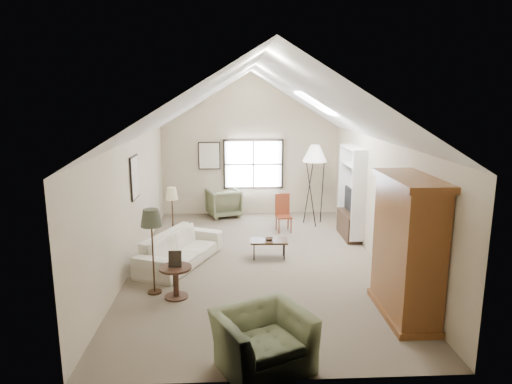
{
  "coord_description": "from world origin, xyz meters",
  "views": [
    {
      "loc": [
        -0.46,
        -8.91,
        3.39
      ],
      "look_at": [
        0.0,
        0.4,
        1.4
      ],
      "focal_mm": 32.0,
      "sensor_mm": 36.0,
      "label": 1
    }
  ],
  "objects_px": {
    "armoire": "(407,248)",
    "side_chair": "(284,213)",
    "armchair_far": "(224,203)",
    "armchair_near": "(263,340)",
    "side_table": "(176,282)",
    "sofa": "(180,249)",
    "coffee_table": "(269,249)"
  },
  "relations": [
    {
      "from": "armchair_near",
      "to": "armchair_far",
      "type": "distance_m",
      "value": 7.42
    },
    {
      "from": "armchair_near",
      "to": "coffee_table",
      "type": "relative_size",
      "value": 1.44
    },
    {
      "from": "armchair_far",
      "to": "coffee_table",
      "type": "bearing_deg",
      "value": 87.71
    },
    {
      "from": "armchair_far",
      "to": "coffee_table",
      "type": "xyz_separation_m",
      "value": [
        1.02,
        -3.46,
        -0.2
      ]
    },
    {
      "from": "armoire",
      "to": "armchair_near",
      "type": "xyz_separation_m",
      "value": [
        -2.29,
        -1.3,
        -0.74
      ]
    },
    {
      "from": "armchair_near",
      "to": "sofa",
      "type": "bearing_deg",
      "value": 86.36
    },
    {
      "from": "sofa",
      "to": "armchair_near",
      "type": "xyz_separation_m",
      "value": [
        1.45,
        -3.69,
        0.04
      ]
    },
    {
      "from": "armoire",
      "to": "sofa",
      "type": "bearing_deg",
      "value": 147.39
    },
    {
      "from": "armchair_far",
      "to": "side_table",
      "type": "bearing_deg",
      "value": 63.63
    },
    {
      "from": "sofa",
      "to": "side_table",
      "type": "distance_m",
      "value": 1.6
    },
    {
      "from": "armoire",
      "to": "sofa",
      "type": "relative_size",
      "value": 1.0
    },
    {
      "from": "armchair_far",
      "to": "armchair_near",
      "type": "bearing_deg",
      "value": 76.18
    },
    {
      "from": "armchair_near",
      "to": "side_table",
      "type": "distance_m",
      "value": 2.49
    },
    {
      "from": "armchair_far",
      "to": "side_chair",
      "type": "bearing_deg",
      "value": 115.6
    },
    {
      "from": "sofa",
      "to": "armchair_far",
      "type": "height_order",
      "value": "armchair_far"
    },
    {
      "from": "coffee_table",
      "to": "side_chair",
      "type": "distance_m",
      "value": 1.97
    },
    {
      "from": "sofa",
      "to": "coffee_table",
      "type": "xyz_separation_m",
      "value": [
        1.83,
        0.24,
        -0.12
      ]
    },
    {
      "from": "side_chair",
      "to": "sofa",
      "type": "bearing_deg",
      "value": -145.1
    },
    {
      "from": "side_table",
      "to": "sofa",
      "type": "bearing_deg",
      "value": 93.58
    },
    {
      "from": "armchair_far",
      "to": "coffee_table",
      "type": "relative_size",
      "value": 1.12
    },
    {
      "from": "armoire",
      "to": "armchair_far",
      "type": "bearing_deg",
      "value": 115.74
    },
    {
      "from": "coffee_table",
      "to": "side_table",
      "type": "xyz_separation_m",
      "value": [
        -1.73,
        -1.84,
        0.08
      ]
    },
    {
      "from": "side_table",
      "to": "coffee_table",
      "type": "bearing_deg",
      "value": 46.8
    },
    {
      "from": "armchair_near",
      "to": "side_chair",
      "type": "relative_size",
      "value": 1.17
    },
    {
      "from": "side_chair",
      "to": "coffee_table",
      "type": "bearing_deg",
      "value": -112.62
    },
    {
      "from": "armoire",
      "to": "armchair_near",
      "type": "bearing_deg",
      "value": -150.47
    },
    {
      "from": "sofa",
      "to": "armchair_far",
      "type": "distance_m",
      "value": 3.78
    },
    {
      "from": "sofa",
      "to": "side_table",
      "type": "xyz_separation_m",
      "value": [
        0.1,
        -1.6,
        -0.05
      ]
    },
    {
      "from": "armoire",
      "to": "armchair_near",
      "type": "relative_size",
      "value": 1.97
    },
    {
      "from": "armchair_near",
      "to": "coffee_table",
      "type": "xyz_separation_m",
      "value": [
        0.38,
        3.94,
        -0.17
      ]
    },
    {
      "from": "armoire",
      "to": "side_chair",
      "type": "bearing_deg",
      "value": 107.17
    },
    {
      "from": "armoire",
      "to": "side_table",
      "type": "height_order",
      "value": "armoire"
    }
  ]
}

